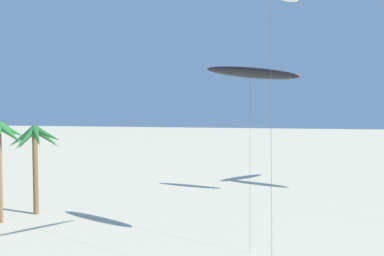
# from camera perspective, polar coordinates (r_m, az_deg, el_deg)

# --- Properties ---
(palm_tree_1) EXTENTS (4.24, 4.17, 6.53)m
(palm_tree_1) POSITION_cam_1_polar(r_m,az_deg,el_deg) (35.64, -18.71, -1.70)
(palm_tree_1) COLOR brown
(palm_tree_1) RESTS_ON ground
(flying_kite_1) EXTENTS (6.06, 4.45, 10.69)m
(flying_kite_1) POSITION_cam_1_polar(r_m,az_deg,el_deg) (27.44, 7.14, 6.77)
(flying_kite_1) COLOR black
(flying_kite_1) RESTS_ON ground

